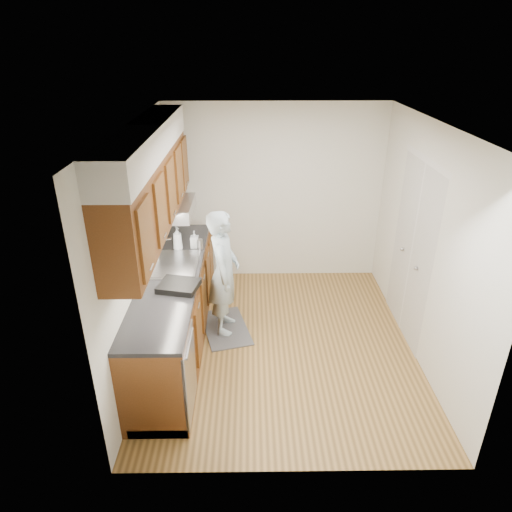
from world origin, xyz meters
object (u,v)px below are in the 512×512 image
at_px(person, 223,265).
at_px(soap_bottle_a, 177,239).
at_px(steel_can, 200,244).
at_px(dish_rack, 179,286).
at_px(soap_bottle_b, 194,239).

bearing_deg(person, soap_bottle_a, 66.05).
relative_size(steel_can, dish_rack, 0.33).
height_order(person, soap_bottle_b, person).
xyz_separation_m(soap_bottle_a, dish_rack, (0.14, -0.93, -0.12)).
distance_m(steel_can, dish_rack, 0.95).
bearing_deg(dish_rack, soap_bottle_b, 99.11).
bearing_deg(steel_can, dish_rack, -97.38).
height_order(person, dish_rack, person).
bearing_deg(dish_rack, person, 69.65).
distance_m(soap_bottle_a, dish_rack, 0.95).
relative_size(soap_bottle_b, dish_rack, 0.55).
height_order(soap_bottle_a, steel_can, soap_bottle_a).
distance_m(soap_bottle_b, dish_rack, 1.00).
bearing_deg(person, soap_bottle_b, 48.68).
distance_m(person, dish_rack, 0.78).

